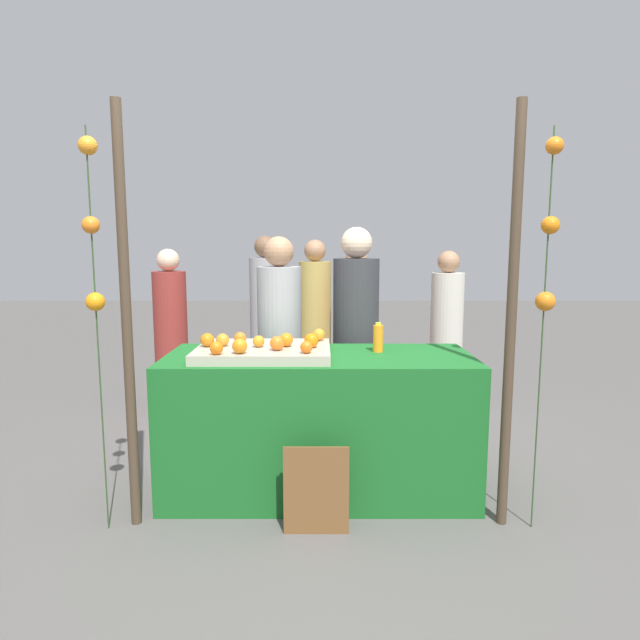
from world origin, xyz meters
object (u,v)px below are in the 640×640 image
at_px(chalkboard_sign, 317,491).
at_px(juice_bottle, 379,338).
at_px(stall_counter, 320,423).
at_px(vendor_right, 357,349).
at_px(orange_1, 260,341).
at_px(orange_0, 217,348).
at_px(vendor_left, 281,354).

bearing_deg(chalkboard_sign, juice_bottle, 58.21).
relative_size(stall_counter, vendor_right, 1.13).
bearing_deg(stall_counter, chalkboard_sign, -91.53).
xyz_separation_m(orange_1, vendor_right, (0.65, 0.72, -0.19)).
distance_m(orange_1, juice_bottle, 0.77).
bearing_deg(orange_1, orange_0, -132.96).
bearing_deg(chalkboard_sign, orange_0, 156.08).
height_order(vendor_left, vendor_right, vendor_right).
bearing_deg(chalkboard_sign, vendor_right, 76.53).
xyz_separation_m(stall_counter, orange_0, (-0.59, -0.29, 0.54)).
xyz_separation_m(juice_bottle, vendor_left, (-0.67, 0.54, -0.22)).
xyz_separation_m(orange_0, vendor_left, (0.29, 0.93, -0.22)).
distance_m(stall_counter, orange_1, 0.66).
xyz_separation_m(stall_counter, vendor_right, (0.27, 0.67, 0.35)).
distance_m(orange_0, vendor_left, 1.00).
relative_size(stall_counter, orange_1, 26.61).
bearing_deg(vendor_left, orange_1, -96.28).
distance_m(stall_counter, chalkboard_sign, 0.58).
distance_m(orange_0, chalkboard_sign, 0.97).
relative_size(orange_0, vendor_right, 0.04).
bearing_deg(juice_bottle, vendor_left, 141.12).
bearing_deg(vendor_left, vendor_right, 2.81).
distance_m(juice_bottle, vendor_right, 0.61).
bearing_deg(vendor_right, orange_1, -131.78).
bearing_deg(orange_0, vendor_right, 47.93).
height_order(stall_counter, orange_1, orange_1).
relative_size(stall_counter, vendor_left, 1.17).
xyz_separation_m(juice_bottle, chalkboard_sign, (-0.39, -0.64, -0.73)).
xyz_separation_m(orange_0, juice_bottle, (0.97, 0.38, -0.01)).
xyz_separation_m(stall_counter, vendor_left, (-0.29, 0.64, 0.32)).
height_order(orange_1, juice_bottle, juice_bottle).
xyz_separation_m(orange_0, chalkboard_sign, (0.57, -0.25, -0.74)).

